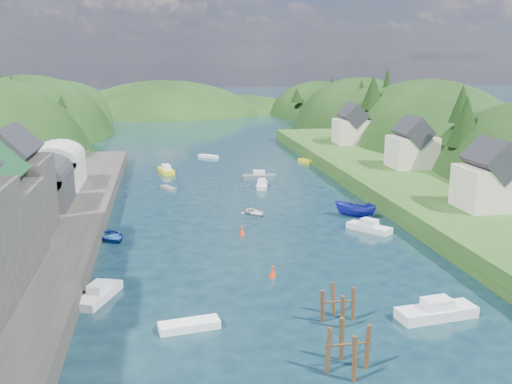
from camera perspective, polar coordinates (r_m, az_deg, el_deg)
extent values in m
plane|color=black|center=(91.12, -2.25, 0.70)|extent=(600.00, 600.00, 0.00)
ellipsoid|color=black|center=(162.41, -21.34, 2.36)|extent=(44.00, 75.56, 48.19)
ellipsoid|color=black|center=(202.92, -19.03, 5.04)|extent=(44.00, 75.56, 39.00)
ellipsoid|color=black|center=(129.44, 16.49, 0.14)|extent=(36.00, 75.56, 48.00)
ellipsoid|color=black|center=(168.25, 10.20, 3.65)|extent=(36.00, 75.56, 44.49)
ellipsoid|color=black|center=(207.64, 6.37, 6.00)|extent=(36.00, 75.56, 36.00)
ellipsoid|color=black|center=(210.38, -9.06, 5.00)|extent=(80.00, 60.00, 44.00)
ellipsoid|color=black|center=(222.45, -1.81, 5.08)|extent=(70.00, 56.00, 36.00)
cone|color=black|center=(118.38, -24.20, 9.20)|extent=(4.34, 4.34, 8.29)
cone|color=black|center=(125.69, -21.48, 7.37)|extent=(5.28, 5.28, 6.02)
cone|color=black|center=(138.83, -23.21, 9.25)|extent=(4.77, 4.77, 7.10)
cone|color=black|center=(141.32, -18.85, 8.09)|extent=(4.07, 4.07, 5.46)
cone|color=black|center=(155.87, -20.92, 8.88)|extent=(4.56, 4.56, 8.86)
cone|color=black|center=(169.24, -20.63, 8.44)|extent=(4.75, 4.75, 5.24)
cone|color=black|center=(177.95, -18.41, 9.08)|extent=(4.27, 4.27, 6.85)
cone|color=black|center=(92.53, 20.26, 6.68)|extent=(5.29, 5.29, 7.76)
cone|color=black|center=(99.18, 19.92, 8.33)|extent=(4.07, 4.07, 6.27)
cone|color=black|center=(112.54, 18.37, 6.57)|extent=(3.40, 3.40, 5.41)
cone|color=black|center=(122.59, 16.72, 8.57)|extent=(4.94, 4.94, 7.77)
cone|color=black|center=(124.90, 11.63, 9.76)|extent=(5.25, 5.25, 7.30)
cone|color=black|center=(139.66, 12.94, 10.23)|extent=(3.36, 3.36, 9.38)
cone|color=black|center=(152.33, 10.49, 9.66)|extent=(4.57, 4.57, 7.12)
cone|color=black|center=(167.78, 9.24, 9.36)|extent=(3.59, 3.59, 5.65)
cone|color=black|center=(173.02, 7.68, 10.47)|extent=(4.14, 4.14, 6.02)
cone|color=black|center=(186.38, 4.09, 9.67)|extent=(3.83, 3.83, 4.90)
cube|color=#2D2B28|center=(62.62, -21.03, -5.17)|extent=(12.00, 110.00, 2.00)
cube|color=#2D2B28|center=(62.69, -23.02, -0.57)|extent=(7.00, 8.00, 8.00)
cube|color=black|center=(61.80, -23.42, 3.79)|extent=(5.15, 8.32, 5.15)
cube|color=#2D2D30|center=(74.54, -20.80, 0.12)|extent=(7.00, 9.00, 4.00)
cylinder|color=#2D2D30|center=(74.14, -20.93, 1.63)|extent=(7.00, 9.00, 7.00)
cube|color=#B2B2A8|center=(86.08, -19.29, 1.93)|extent=(7.00, 9.00, 4.00)
cylinder|color=#B2B2A8|center=(85.73, -19.39, 3.24)|extent=(7.00, 9.00, 7.00)
cube|color=#234719|center=(88.11, 14.94, 0.62)|extent=(16.00, 120.00, 2.40)
cube|color=beige|center=(72.76, 22.31, 0.41)|extent=(7.00, 6.00, 5.00)
cube|color=black|center=(72.14, 22.54, 3.00)|extent=(5.15, 6.24, 5.15)
cube|color=beige|center=(96.22, 15.32, 3.88)|extent=(7.00, 6.00, 5.00)
cube|color=black|center=(95.75, 15.44, 5.85)|extent=(5.15, 6.24, 5.15)
cube|color=beige|center=(120.69, 9.58, 6.01)|extent=(7.00, 6.00, 5.00)
cube|color=black|center=(120.32, 9.64, 7.58)|extent=(5.15, 6.24, 5.15)
cylinder|color=#382314|center=(39.23, 11.05, -15.35)|extent=(0.32, 0.32, 3.70)
cylinder|color=#382314|center=(39.92, 8.54, -14.70)|extent=(0.32, 0.32, 3.70)
cylinder|color=#382314|center=(38.46, 7.22, -15.81)|extent=(0.32, 0.32, 3.70)
cylinder|color=#382314|center=(37.74, 9.81, -16.52)|extent=(0.32, 0.32, 3.70)
cylinder|color=#382314|center=(38.54, 9.19, -14.79)|extent=(3.16, 0.16, 0.16)
cylinder|color=#382314|center=(45.65, 9.71, -11.30)|extent=(0.32, 0.32, 3.27)
cylinder|color=#382314|center=(46.35, 7.74, -10.83)|extent=(0.32, 0.32, 3.27)
cylinder|color=#382314|center=(44.95, 6.67, -11.60)|extent=(0.32, 0.32, 3.27)
cylinder|color=#382314|center=(44.22, 8.69, -12.10)|extent=(0.32, 0.32, 3.27)
cylinder|color=#382314|center=(45.05, 8.23, -10.80)|extent=(2.96, 0.16, 0.16)
cone|color=red|center=(53.42, 1.68, -8.04)|extent=(0.70, 0.70, 0.90)
sphere|color=red|center=(53.24, 1.69, -7.54)|extent=(0.30, 0.30, 0.30)
cone|color=red|center=(65.53, -1.40, -3.95)|extent=(0.70, 0.70, 0.90)
sphere|color=red|center=(65.38, -1.40, -3.53)|extent=(0.30, 0.30, 0.30)
cube|color=silver|center=(89.38, 0.60, 0.66)|extent=(2.44, 4.96, 0.66)
cube|color=silver|center=(89.22, 0.60, 1.11)|extent=(1.39, 1.84, 0.70)
imported|color=#1B2098|center=(73.97, 9.87, -1.78)|extent=(5.65, 4.30, 2.06)
cube|color=silver|center=(47.79, 17.59, -11.43)|extent=(6.59, 2.92, 0.89)
cube|color=silver|center=(47.45, 17.66, -10.51)|extent=(2.40, 1.75, 0.70)
cube|color=yellow|center=(101.92, -8.96, 2.10)|extent=(3.02, 5.82, 0.78)
cube|color=silver|center=(101.77, -8.98, 2.53)|extent=(1.68, 2.18, 0.70)
cube|color=silver|center=(50.60, -15.44, -9.93)|extent=(3.73, 5.73, 0.76)
cube|color=silver|center=(50.31, -15.49, -9.12)|extent=(1.89, 2.24, 0.70)
cube|color=white|center=(116.38, -4.81, 3.57)|extent=(4.06, 3.57, 0.57)
cube|color=white|center=(44.24, -6.68, -13.10)|extent=(4.74, 2.20, 0.64)
cube|color=silver|center=(68.40, 11.25, -3.56)|extent=(4.70, 5.26, 0.75)
cube|color=silver|center=(68.19, 11.28, -2.95)|extent=(2.13, 2.23, 0.70)
cube|color=slate|center=(88.88, -8.75, 0.38)|extent=(2.55, 3.61, 0.48)
imported|color=#1B4499|center=(66.05, -14.25, -4.32)|extent=(5.27, 5.90, 1.01)
imported|color=silver|center=(73.97, -0.07, -2.07)|extent=(4.02, 4.73, 0.83)
cube|color=yellow|center=(110.79, 5.06, 3.07)|extent=(2.55, 4.54, 0.60)
cube|color=#53595F|center=(95.52, 0.32, 1.51)|extent=(5.48, 2.04, 0.76)
cube|color=silver|center=(95.37, 0.32, 1.96)|extent=(1.95, 1.34, 0.70)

